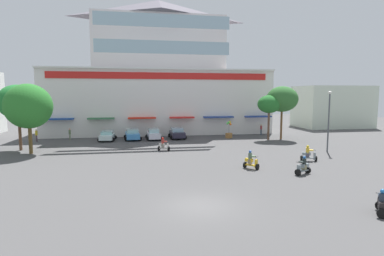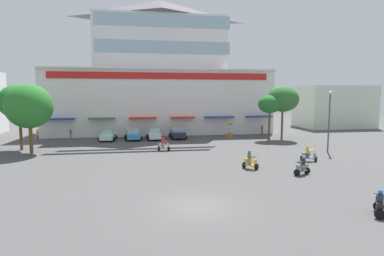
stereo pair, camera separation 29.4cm
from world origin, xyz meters
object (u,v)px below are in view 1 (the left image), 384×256
Objects in this scene: parked_car_0 at (107,136)px; parked_car_2 at (154,134)px; plaza_tree_2 at (28,106)px; plaza_tree_0 at (18,102)px; parked_car_1 at (132,134)px; scooter_rider_2 at (251,161)px; pedestrian_0 at (70,133)px; scooter_rider_4 at (303,167)px; pedestrian_1 at (261,129)px; parked_car_3 at (177,133)px; scooter_rider_0 at (309,155)px; pedestrian_2 at (36,134)px; streetlamp_near at (329,117)px; scooter_rider_3 at (164,145)px; balloon_vendor_cart at (229,131)px; plaza_tree_1 at (269,104)px; plaza_tree_3 at (282,99)px; scooter_rider_1 at (382,204)px.

parked_car_2 reaches higher than parked_car_0.
plaza_tree_0 is at bearing 128.26° from plaza_tree_2.
scooter_rider_2 is (10.43, -18.96, -0.10)m from parked_car_1.
pedestrian_0 is (-5.22, 1.33, 0.28)m from parked_car_0.
parked_car_1 is 8.71m from pedestrian_0.
pedestrian_1 reaches higher than scooter_rider_4.
scooter_rider_0 is at bearing -58.47° from parked_car_3.
parked_car_0 is 23.28m from scooter_rider_2.
pedestrian_1 is at bearing 80.85° from scooter_rider_0.
pedestrian_2 is (-15.77, 0.79, 0.21)m from parked_car_2.
scooter_rider_2 is 30.34m from pedestrian_2.
plaza_tree_2 reaches higher than parked_car_2.
pedestrian_0 reaches higher than parked_car_1.
parked_car_1 is 2.54× the size of pedestrian_2.
pedestrian_2 is at bearing 158.71° from streetlamp_near.
pedestrian_1 reaches higher than scooter_rider_3.
pedestrian_2 is at bearing 103.98° from plaza_tree_2.
plaza_tree_0 is 1.81× the size of parked_car_3.
pedestrian_0 is at bearing 62.55° from plaza_tree_0.
parked_car_3 is 1.62× the size of balloon_vendor_cart.
parked_car_0 is 2.48× the size of scooter_rider_2.
pedestrian_0 is 28.68m from pedestrian_1.
parked_car_2 is 2.35× the size of pedestrian_0.
pedestrian_1 reaches higher than pedestrian_0.
plaza_tree_1 is 32.20m from pedestrian_2.
plaza_tree_2 is 1.00× the size of plaza_tree_3.
scooter_rider_0 is 0.92× the size of pedestrian_1.
plaza_tree_0 is 33.54m from plaza_tree_3.
scooter_rider_2 reaches higher than parked_car_3.
parked_car_1 reaches higher than scooter_rider_1.
parked_car_2 is at bearing 169.35° from plaza_tree_1.
parked_car_2 is (-15.95, 3.00, -4.23)m from plaza_tree_1.
pedestrian_1 is (13.64, 1.81, 0.21)m from parked_car_3.
parked_car_1 is at bearing 171.96° from plaza_tree_3.
plaza_tree_2 is 1.82× the size of parked_car_3.
scooter_rider_2 is 0.94× the size of pedestrian_1.
pedestrian_1 is 15.33m from streetlamp_near.
pedestrian_1 is 32.88m from pedestrian_2.
plaza_tree_1 is at bearing 21.64° from scooter_rider_3.
scooter_rider_2 is at bearing -78.09° from parked_car_3.
parked_car_0 is 0.59× the size of streetlamp_near.
balloon_vendor_cart is (-3.04, 16.32, 0.47)m from scooter_rider_0.
pedestrian_2 is at bearing 177.13° from parked_car_2.
plaza_tree_3 is at bearing -12.41° from parked_car_3.
plaza_tree_0 reaches higher than pedestrian_0.
plaza_tree_1 is at bearing 78.74° from scooter_rider_1.
scooter_rider_1 is at bearing -91.49° from scooter_rider_4.
plaza_tree_1 is at bearing 5.33° from plaza_tree_0.
plaza_tree_1 is 0.93× the size of streetlamp_near.
balloon_vendor_cart is at bearing -4.45° from pedestrian_0.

